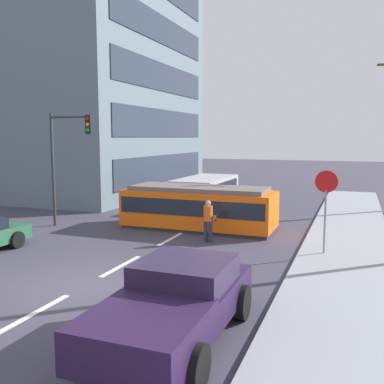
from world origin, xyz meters
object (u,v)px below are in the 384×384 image
city_bus (205,190)px  stop_sign (326,195)px  traffic_light_mast (67,149)px  streetcar_tram (199,207)px  pickup_truck_parked (176,302)px  pedestrian_crossing (208,219)px

city_bus → stop_sign: (7.38, -8.73, 1.18)m
city_bus → traffic_light_mast: bearing=-117.7°
streetcar_tram → pickup_truck_parked: size_ratio=1.37×
streetcar_tram → stop_sign: (5.67, -2.90, 1.19)m
pedestrian_crossing → pickup_truck_parked: 8.38m
city_bus → stop_sign: size_ratio=1.95×
traffic_light_mast → city_bus: bearing=62.3°
city_bus → pedestrian_crossing: city_bus is taller
pickup_truck_parked → stop_sign: 8.01m
streetcar_tram → stop_sign: size_ratio=2.37×
pickup_truck_parked → stop_sign: size_ratio=1.74×
city_bus → stop_sign: stop_sign is taller
city_bus → pickup_truck_parked: 16.99m
city_bus → traffic_light_mast: (-4.01, -7.64, 2.60)m
streetcar_tram → traffic_light_mast: size_ratio=1.30×
city_bus → stop_sign: 11.49m
city_bus → pickup_truck_parked: size_ratio=1.13×
stop_sign → traffic_light_mast: 11.53m
pedestrian_crossing → city_bus: bearing=109.9°
pedestrian_crossing → traffic_light_mast: (-6.94, 0.48, 2.68)m
pickup_truck_parked → pedestrian_crossing: bearing=104.2°
streetcar_tram → traffic_light_mast: bearing=-162.4°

